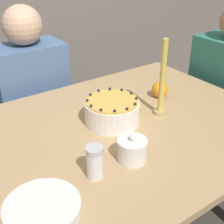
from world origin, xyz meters
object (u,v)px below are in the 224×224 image
object	(u,v)px
sugar_shaker	(95,162)
person_man_blue_shirt	(35,119)
candle	(162,84)
sugar_bowl	(132,150)
cake	(112,111)
person_woman_floral	(221,113)

from	to	relation	value
sugar_shaker	person_man_blue_shirt	xyz separation A→B (m)	(0.14, 0.92, -0.32)
sugar_shaker	candle	bearing A→B (deg)	22.35
sugar_shaker	sugar_bowl	bearing A→B (deg)	0.10
cake	candle	bearing A→B (deg)	-17.24
candle	person_woman_floral	world-z (taller)	person_woman_floral
sugar_shaker	person_woman_floral	xyz separation A→B (m)	(1.14, 0.32, -0.32)
candle	sugar_bowl	bearing A→B (deg)	-148.44
sugar_bowl	candle	bearing A→B (deg)	31.56
cake	person_man_blue_shirt	distance (m)	0.73
cake	person_woman_floral	world-z (taller)	person_woman_floral
candle	person_man_blue_shirt	bearing A→B (deg)	114.73
person_man_blue_shirt	person_woman_floral	xyz separation A→B (m)	(1.00, -0.60, -0.01)
cake	person_woman_floral	xyz separation A→B (m)	(0.88, 0.06, -0.32)
sugar_bowl	sugar_shaker	world-z (taller)	sugar_shaker
sugar_bowl	cake	bearing A→B (deg)	69.64
cake	candle	world-z (taller)	candle
sugar_bowl	sugar_shaker	distance (m)	0.16
person_woman_floral	sugar_shaker	bearing A→B (deg)	105.60
cake	sugar_bowl	xyz separation A→B (m)	(-0.10, -0.26, -0.01)
sugar_shaker	candle	size ratio (longest dim) A/B	0.34
cake	sugar_shaker	xyz separation A→B (m)	(-0.25, -0.26, 0.01)
cake	sugar_shaker	size ratio (longest dim) A/B	2.01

